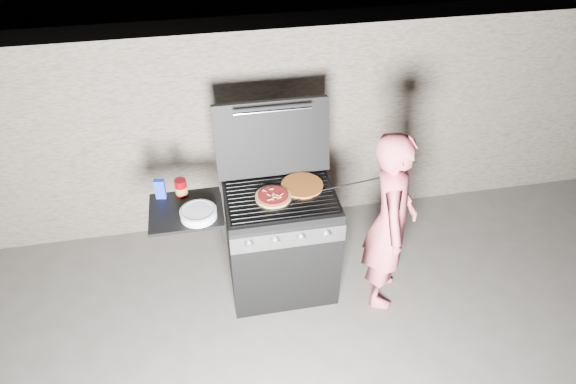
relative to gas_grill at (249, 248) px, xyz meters
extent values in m
plane|color=#5F5B56|center=(0.25, 0.00, -0.46)|extent=(50.00, 50.00, 0.00)
cube|color=slate|center=(0.25, 1.05, 0.44)|extent=(8.00, 0.35, 1.80)
cylinder|color=orange|center=(0.42, 0.10, 0.46)|extent=(0.37, 0.37, 0.02)
cylinder|color=#700006|center=(-0.44, 0.17, 0.51)|extent=(0.09, 0.09, 0.13)
cube|color=#112EBE|center=(-0.58, 0.17, 0.52)|extent=(0.08, 0.05, 0.15)
cylinder|color=white|center=(-0.33, -0.10, 0.48)|extent=(0.25, 0.25, 0.06)
imported|color=#EA6270|center=(1.01, -0.21, 0.28)|extent=(0.51, 0.62, 1.47)
cylinder|color=black|center=(0.76, 0.00, 0.50)|extent=(0.42, 0.04, 0.08)
camera|label=1|loc=(-0.23, -2.81, 2.70)|focal=32.00mm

